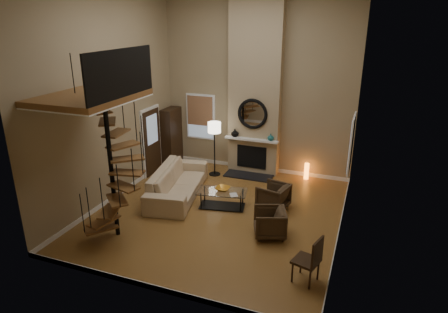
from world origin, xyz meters
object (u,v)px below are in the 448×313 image
at_px(sofa, 177,182).
at_px(side_chair, 311,259).
at_px(armchair_near, 276,197).
at_px(floor_lamp, 214,132).
at_px(accent_lamp, 306,171).
at_px(coffee_table, 222,197).
at_px(armchair_far, 273,222).
at_px(hutch, 171,136).

height_order(sofa, side_chair, side_chair).
relative_size(armchair_near, floor_lamp, 0.43).
relative_size(armchair_near, accent_lamp, 1.44).
xyz_separation_m(coffee_table, floor_lamp, (-1.02, 2.01, 1.13)).
relative_size(armchair_far, side_chair, 0.73).
height_order(armchair_near, armchair_far, armchair_near).
relative_size(armchair_near, armchair_far, 1.03).
bearing_deg(accent_lamp, hutch, -177.51).
distance_m(armchair_near, armchair_far, 1.35).
bearing_deg(hutch, sofa, -59.05).
bearing_deg(sofa, armchair_far, -122.62).
xyz_separation_m(armchair_near, side_chair, (1.32, -2.69, 0.17)).
distance_m(sofa, armchair_near, 2.77).
relative_size(hutch, accent_lamp, 3.71).
bearing_deg(floor_lamp, side_chair, -49.67).
height_order(hutch, accent_lamp, hutch).
bearing_deg(side_chair, floor_lamp, 130.33).
bearing_deg(armchair_far, hutch, -148.15).
bearing_deg(accent_lamp, floor_lamp, -166.26).
bearing_deg(accent_lamp, coffee_table, -123.16).
height_order(floor_lamp, side_chair, floor_lamp).
relative_size(coffee_table, floor_lamp, 0.81).
xyz_separation_m(accent_lamp, side_chair, (0.91, -5.02, 0.28)).
height_order(armchair_near, accent_lamp, armchair_near).
height_order(armchair_far, coffee_table, armchair_far).
bearing_deg(coffee_table, armchair_near, 14.92).
bearing_deg(sofa, accent_lamp, -63.35).
height_order(armchair_far, accent_lamp, armchair_far).
xyz_separation_m(hutch, sofa, (1.35, -2.25, -0.55)).
bearing_deg(armchair_near, floor_lamp, -112.34).
xyz_separation_m(floor_lamp, side_chair, (3.69, -4.34, -0.89)).
bearing_deg(hutch, armchair_near, -27.32).
distance_m(armchair_near, coffee_table, 1.39).
bearing_deg(armchair_near, accent_lamp, -177.47).
xyz_separation_m(armchair_near, floor_lamp, (-2.37, 1.65, 1.06)).
bearing_deg(armchair_near, side_chair, 38.56).
bearing_deg(floor_lamp, sofa, -102.74).
bearing_deg(sofa, coffee_table, -110.28).
relative_size(hutch, armchair_far, 2.65).
bearing_deg(sofa, armchair_near, -98.40).
bearing_deg(hutch, coffee_table, -41.86).
bearing_deg(coffee_table, floor_lamp, 117.01).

